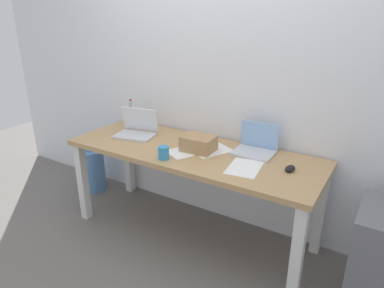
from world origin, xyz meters
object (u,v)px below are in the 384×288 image
Objects in this scene: desk at (192,161)px; water_cooler_jug at (93,169)px; laptop_left at (136,130)px; coffee_mug at (164,153)px; beer_bottle at (131,117)px; computer_mouse at (290,168)px; cardboard_box at (199,144)px; laptop_right at (255,147)px.

desk reaches higher than water_cooler_jug.
laptop_left is 0.58m from coffee_mug.
coffee_mug is at bearing -33.16° from beer_bottle.
laptop_left is 3.70× the size of computer_mouse.
cardboard_box is at bearing -1.77° from laptop_left.
beer_bottle is 0.85m from cardboard_box.
laptop_right is at bearing 155.46° from computer_mouse.
beer_bottle is 0.83m from coffee_mug.
cardboard_box is at bearing 63.26° from coffee_mug.
cardboard_box reaches higher than computer_mouse.
beer_bottle is 0.82m from water_cooler_jug.
cardboard_box is 0.50× the size of water_cooler_jug.
laptop_right is (0.43, 0.21, 0.14)m from desk.
desk is 4.11× the size of water_cooler_jug.
desk is at bearing -163.16° from cardboard_box.
laptop_left is at bearing 178.23° from cardboard_box.
computer_mouse reaches higher than desk.
beer_bottle is at bearing 178.27° from computer_mouse.
laptop_left reaches higher than laptop_right.
beer_bottle is (-0.78, 0.20, 0.19)m from desk.
computer_mouse is (1.34, -0.01, -0.03)m from laptop_left.
cardboard_box is 1.47m from water_cooler_jug.
laptop_right reaches higher than water_cooler_jug.
laptop_left reaches higher than cardboard_box.
coffee_mug reaches higher than desk.
water_cooler_jug is (-1.29, 0.13, -0.44)m from desk.
water_cooler_jug is (-1.21, 0.38, -0.58)m from coffee_mug.
laptop_right is at bearing 0.38° from beer_bottle.
computer_mouse is 0.21× the size of water_cooler_jug.
cardboard_box is (0.63, -0.02, 0.01)m from laptop_left.
desk is 21.04× the size of coffee_mug.
water_cooler_jug is (-2.05, 0.10, -0.55)m from computer_mouse.
laptop_right is 1.25× the size of cardboard_box.
beer_bottle is 0.53× the size of water_cooler_jug.
desk is 0.76m from computer_mouse.
beer_bottle is (-0.19, 0.17, 0.05)m from laptop_left.
beer_bottle reaches higher than cardboard_box.
cardboard_box reaches higher than coffee_mug.
cardboard_box is 2.55× the size of coffee_mug.
beer_bottle is 2.59× the size of computer_mouse.
laptop_left is at bearing -170.28° from laptop_right.
desk is at bearing 71.31° from coffee_mug.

